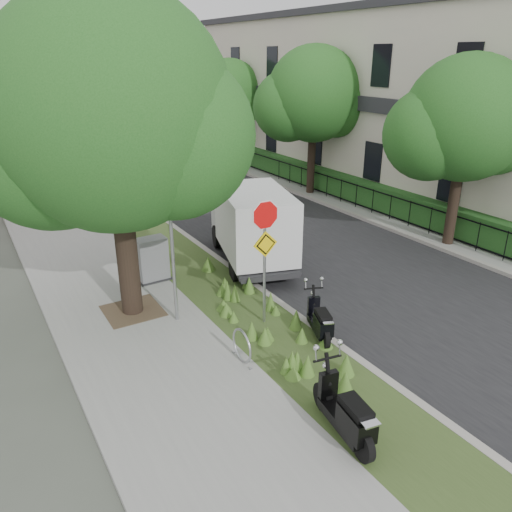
{
  "coord_description": "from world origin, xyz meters",
  "views": [
    {
      "loc": [
        -7.11,
        -8.54,
        6.24
      ],
      "look_at": [
        -0.86,
        1.89,
        1.3
      ],
      "focal_mm": 35.0,
      "sensor_mm": 36.0,
      "label": 1
    }
  ],
  "objects_px": {
    "scooter_near": "(349,420)",
    "scooter_far": "(321,325)",
    "sign_assembly": "(265,238)",
    "utility_cabinet": "(152,260)",
    "box_truck": "(252,222)"
  },
  "relations": [
    {
      "from": "sign_assembly",
      "to": "utility_cabinet",
      "type": "height_order",
      "value": "sign_assembly"
    },
    {
      "from": "sign_assembly",
      "to": "scooter_near",
      "type": "height_order",
      "value": "sign_assembly"
    },
    {
      "from": "scooter_near",
      "to": "utility_cabinet",
      "type": "relative_size",
      "value": 1.47
    },
    {
      "from": "utility_cabinet",
      "to": "sign_assembly",
      "type": "bearing_deg",
      "value": -68.95
    },
    {
      "from": "sign_assembly",
      "to": "utility_cabinet",
      "type": "relative_size",
      "value": 2.54
    },
    {
      "from": "scooter_far",
      "to": "scooter_near",
      "type": "bearing_deg",
      "value": -119.71
    },
    {
      "from": "scooter_near",
      "to": "utility_cabinet",
      "type": "xyz_separation_m",
      "value": [
        -0.53,
        7.97,
        0.18
      ]
    },
    {
      "from": "sign_assembly",
      "to": "scooter_near",
      "type": "bearing_deg",
      "value": -102.59
    },
    {
      "from": "scooter_near",
      "to": "scooter_far",
      "type": "relative_size",
      "value": 1.24
    },
    {
      "from": "sign_assembly",
      "to": "scooter_far",
      "type": "height_order",
      "value": "sign_assembly"
    },
    {
      "from": "scooter_far",
      "to": "utility_cabinet",
      "type": "xyz_separation_m",
      "value": [
        -2.16,
        5.11,
        0.24
      ]
    },
    {
      "from": "scooter_near",
      "to": "box_truck",
      "type": "height_order",
      "value": "box_truck"
    },
    {
      "from": "scooter_far",
      "to": "utility_cabinet",
      "type": "distance_m",
      "value": 5.56
    },
    {
      "from": "box_truck",
      "to": "scooter_far",
      "type": "bearing_deg",
      "value": -102.3
    },
    {
      "from": "scooter_far",
      "to": "box_truck",
      "type": "xyz_separation_m",
      "value": [
        1.08,
        4.95,
        0.89
      ]
    }
  ]
}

